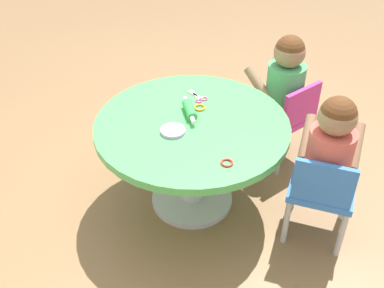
% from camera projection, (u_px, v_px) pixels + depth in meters
% --- Properties ---
extents(ground_plane, '(10.00, 10.00, 0.00)m').
position_uv_depth(ground_plane, '(192.00, 200.00, 2.59)').
color(ground_plane, olive).
extents(craft_table, '(0.96, 0.96, 0.52)m').
position_uv_depth(craft_table, '(192.00, 141.00, 2.35)').
color(craft_table, silver).
rests_on(craft_table, ground).
extents(child_chair_left, '(0.42, 0.42, 0.54)m').
position_uv_depth(child_chair_left, '(321.00, 190.00, 2.21)').
color(child_chair_left, '#B7B7BC').
rests_on(child_chair_left, ground).
extents(seated_child_left, '(0.44, 0.42, 0.51)m').
position_uv_depth(seated_child_left, '(331.00, 147.00, 2.11)').
color(seated_child_left, '#3F4772').
rests_on(seated_child_left, ground).
extents(child_chair_right, '(0.39, 0.39, 0.54)m').
position_uv_depth(child_chair_right, '(286.00, 116.00, 2.71)').
color(child_chair_right, '#B7B7BC').
rests_on(child_chair_right, ground).
extents(seated_child_right, '(0.42, 0.38, 0.51)m').
position_uv_depth(seated_child_right, '(285.00, 79.00, 2.60)').
color(seated_child_right, '#3F4772').
rests_on(seated_child_right, ground).
extents(rolling_pin, '(0.23, 0.06, 0.05)m').
position_uv_depth(rolling_pin, '(190.00, 110.00, 2.33)').
color(rolling_pin, green).
rests_on(rolling_pin, craft_table).
extents(craft_scissors, '(0.14, 0.09, 0.01)m').
position_uv_depth(craft_scissors, '(199.00, 98.00, 2.46)').
color(craft_scissors, silver).
rests_on(craft_scissors, craft_table).
extents(playdough_blob_0, '(0.12, 0.12, 0.02)m').
position_uv_depth(playdough_blob_0, '(173.00, 131.00, 2.21)').
color(playdough_blob_0, '#CC99E5').
rests_on(playdough_blob_0, craft_table).
extents(cookie_cutter_0, '(0.06, 0.06, 0.01)m').
position_uv_depth(cookie_cutter_0, '(227.00, 163.00, 2.03)').
color(cookie_cutter_0, red).
rests_on(cookie_cutter_0, craft_table).
extents(cookie_cutter_1, '(0.06, 0.06, 0.01)m').
position_uv_depth(cookie_cutter_1, '(200.00, 108.00, 2.38)').
color(cookie_cutter_1, orange).
rests_on(cookie_cutter_1, craft_table).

